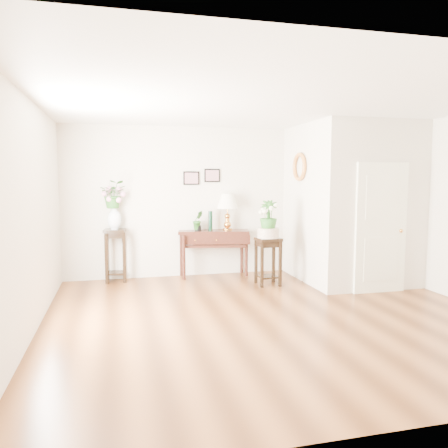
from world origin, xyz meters
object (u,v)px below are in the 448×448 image
object	(u,v)px
plant_stand_a	(115,255)
plant_stand_b	(268,261)
console_table	(214,253)
table_lamp	(227,211)

from	to	relation	value
plant_stand_a	plant_stand_b	world-z (taller)	plant_stand_a
plant_stand_a	console_table	bearing A→B (deg)	0.00
table_lamp	plant_stand_b	bearing A→B (deg)	-60.54
plant_stand_a	plant_stand_b	distance (m)	2.73
console_table	plant_stand_b	size ratio (longest dim) A/B	1.59
table_lamp	plant_stand_b	xyz separation A→B (m)	(0.50, -0.89, -0.81)
table_lamp	plant_stand_a	distance (m)	2.21
console_table	table_lamp	size ratio (longest dim) A/B	1.88
console_table	plant_stand_b	bearing A→B (deg)	-37.69
console_table	plant_stand_a	bearing A→B (deg)	-168.52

